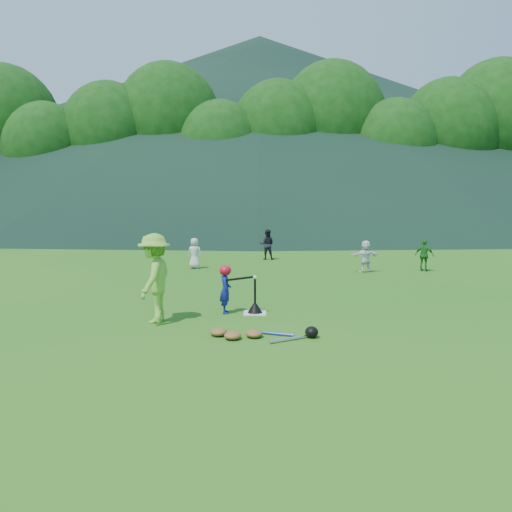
{
  "coord_description": "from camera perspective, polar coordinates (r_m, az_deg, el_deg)",
  "views": [
    {
      "loc": [
        0.1,
        -9.84,
        2.21
      ],
      "look_at": [
        0.0,
        2.5,
        0.9
      ],
      "focal_mm": 35.0,
      "sensor_mm": 36.0,
      "label": 1
    }
  ],
  "objects": [
    {
      "name": "outfield_fence",
      "position": [
        37.87,
        0.31,
        3.77
      ],
      "size": [
        70.07,
        0.08,
        1.33
      ],
      "color": "gray",
      "rests_on": "ground"
    },
    {
      "name": "fielder_d",
      "position": [
        16.3,
        12.4,
        -0.05
      ],
      "size": [
        1.0,
        0.53,
        1.03
      ],
      "primitive_type": "imported",
      "rotation": [
        0.0,
        0.0,
        3.39
      ],
      "color": "white",
      "rests_on": "ground"
    },
    {
      "name": "equipment_pile",
      "position": [
        8.34,
        -0.2,
        -8.84
      ],
      "size": [
        1.8,
        0.7,
        0.19
      ],
      "color": "olive",
      "rests_on": "ground"
    },
    {
      "name": "home_plate",
      "position": [
        10.09,
        -0.12,
        -6.54
      ],
      "size": [
        0.45,
        0.45,
        0.02
      ],
      "primitive_type": "cube",
      "color": "silver",
      "rests_on": "ground"
    },
    {
      "name": "distant_hills",
      "position": [
        92.86,
        -4.45,
        13.95
      ],
      "size": [
        155.0,
        140.0,
        32.0
      ],
      "color": "black",
      "rests_on": "ground"
    },
    {
      "name": "ground",
      "position": [
        10.09,
        -0.12,
        -6.6
      ],
      "size": [
        120.0,
        120.0,
        0.0
      ],
      "primitive_type": "plane",
      "color": "#1E6116",
      "rests_on": "ground"
    },
    {
      "name": "fielder_c",
      "position": [
        17.1,
        18.69,
        0.07
      ],
      "size": [
        0.64,
        0.57,
        1.04
      ],
      "primitive_type": "imported",
      "rotation": [
        0.0,
        0.0,
        2.51
      ],
      "color": "#237525",
      "rests_on": "ground"
    },
    {
      "name": "tree_line",
      "position": [
        44.08,
        0.61,
        13.88
      ],
      "size": [
        70.04,
        11.4,
        14.82
      ],
      "color": "#382314",
      "rests_on": "ground"
    },
    {
      "name": "adult_coach",
      "position": [
        9.43,
        -11.52,
        -2.49
      ],
      "size": [
        0.74,
        1.14,
        1.66
      ],
      "primitive_type": "imported",
      "rotation": [
        0.0,
        0.0,
        -1.7
      ],
      "color": "#7AC239",
      "rests_on": "ground"
    },
    {
      "name": "fielder_a",
      "position": [
        17.02,
        -7.03,
        0.31
      ],
      "size": [
        0.57,
        0.43,
        1.04
      ],
      "primitive_type": "imported",
      "rotation": [
        0.0,
        0.0,
        2.92
      ],
      "color": "silver",
      "rests_on": "ground"
    },
    {
      "name": "batter_gear",
      "position": [
        10.0,
        -3.4,
        -1.75
      ],
      "size": [
        0.7,
        0.35,
        0.31
      ],
      "color": "red",
      "rests_on": "ground"
    },
    {
      "name": "batter_child",
      "position": [
        10.06,
        -3.52,
        -3.89
      ],
      "size": [
        0.26,
        0.37,
        0.95
      ],
      "primitive_type": "imported",
      "rotation": [
        0.0,
        0.0,
        1.67
      ],
      "color": "navy",
      "rests_on": "ground"
    },
    {
      "name": "fielder_b",
      "position": [
        19.59,
        1.27,
        1.32
      ],
      "size": [
        0.63,
        0.52,
        1.19
      ],
      "primitive_type": "imported",
      "rotation": [
        0.0,
        0.0,
        3.02
      ],
      "color": "black",
      "rests_on": "ground"
    },
    {
      "name": "baseball",
      "position": [
        9.95,
        -0.12,
        -2.45
      ],
      "size": [
        0.08,
        0.08,
        0.08
      ],
      "primitive_type": "sphere",
      "color": "white",
      "rests_on": "batting_tee"
    },
    {
      "name": "batting_tee",
      "position": [
        10.06,
        -0.12,
        -5.88
      ],
      "size": [
        0.3,
        0.3,
        0.68
      ],
      "color": "black",
      "rests_on": "home_plate"
    }
  ]
}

